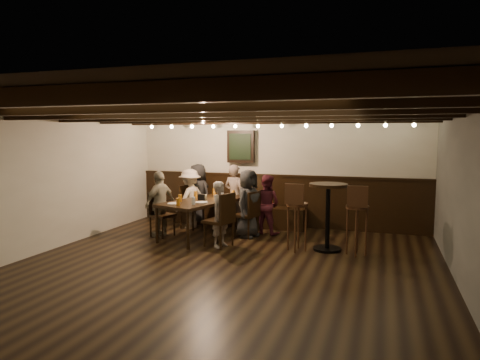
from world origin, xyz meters
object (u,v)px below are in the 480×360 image
(chair_left_near, at_px, (191,215))
(chair_right_near, at_px, (247,223))
(person_left_far, at_px, (160,204))
(person_bench_right, at_px, (266,204))
(dining_table, at_px, (204,203))
(person_bench_left, at_px, (198,194))
(bar_stool_left, at_px, (297,226))
(chair_left_far, at_px, (162,223))
(bar_stool_right, at_px, (357,229))
(high_top_table, at_px, (328,207))
(person_right_far, at_px, (221,214))
(person_right_near, at_px, (248,203))
(chair_right_far, at_px, (219,230))
(person_bench_centre, at_px, (234,196))
(person_left_near, at_px, (190,199))

(chair_left_near, relative_size, chair_right_near, 1.01)
(chair_right_near, bearing_deg, person_left_far, 121.49)
(chair_right_near, height_order, person_bench_right, person_bench_right)
(dining_table, relative_size, chair_left_near, 2.29)
(person_bench_left, xyz_separation_m, bar_stool_left, (2.57, -1.57, -0.24))
(chair_left_near, height_order, chair_left_far, chair_left_near)
(person_left_far, bearing_deg, bar_stool_right, 102.81)
(chair_left_far, relative_size, person_bench_left, 0.65)
(high_top_table, distance_m, bar_stool_right, 0.62)
(person_bench_right, xyz_separation_m, person_right_far, (-0.51, -1.26, -0.01))
(chair_left_near, bearing_deg, person_left_far, -1.94)
(person_right_near, height_order, person_right_far, person_right_near)
(high_top_table, bearing_deg, person_bench_right, 146.62)
(chair_left_far, bearing_deg, person_left_far, -90.00)
(chair_left_far, distance_m, chair_right_far, 1.44)
(person_bench_left, distance_m, person_bench_centre, 0.91)
(person_left_near, bearing_deg, person_right_near, 90.00)
(chair_left_far, distance_m, bar_stool_right, 3.77)
(chair_left_near, relative_size, person_right_near, 0.69)
(person_bench_left, height_order, person_bench_right, person_bench_left)
(chair_left_far, height_order, bar_stool_right, bar_stool_right)
(person_bench_centre, distance_m, bar_stool_left, 2.24)
(dining_table, relative_size, bar_stool_right, 1.78)
(person_bench_right, distance_m, bar_stool_left, 1.39)
(dining_table, distance_m, person_bench_right, 1.27)
(high_top_table, bearing_deg, chair_left_far, 179.69)
(dining_table, relative_size, person_bench_left, 1.56)
(chair_right_near, xyz_separation_m, person_bench_centre, (-0.53, 0.77, 0.41))
(chair_right_far, xyz_separation_m, person_right_far, (0.03, -0.01, 0.29))
(person_left_near, relative_size, bar_stool_right, 1.07)
(bar_stool_right, bearing_deg, chair_right_far, -177.60)
(dining_table, relative_size, person_right_far, 1.78)
(person_left_far, bearing_deg, bar_stool_left, 100.80)
(person_bench_left, relative_size, person_left_near, 1.06)
(chair_right_far, xyz_separation_m, person_bench_right, (0.54, 1.25, 0.31))
(chair_left_far, bearing_deg, person_left_near, -178.01)
(high_top_table, bearing_deg, chair_right_far, -168.89)
(chair_right_far, bearing_deg, high_top_table, -63.31)
(chair_left_far, relative_size, person_left_near, 0.69)
(bar_stool_left, distance_m, bar_stool_right, 1.00)
(person_left_near, height_order, bar_stool_left, person_left_near)
(chair_right_far, distance_m, bar_stool_right, 2.39)
(chair_left_far, relative_size, person_right_far, 0.75)
(chair_right_near, xyz_separation_m, bar_stool_right, (2.14, -0.66, 0.16))
(chair_left_near, relative_size, person_left_far, 0.71)
(high_top_table, bearing_deg, person_right_far, -168.48)
(person_right_far, bearing_deg, person_right_near, -0.00)
(high_top_table, bearing_deg, person_right_near, 163.02)
(person_bench_right, bearing_deg, person_bench_left, 0.00)
(chair_right_far, relative_size, person_right_far, 0.82)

